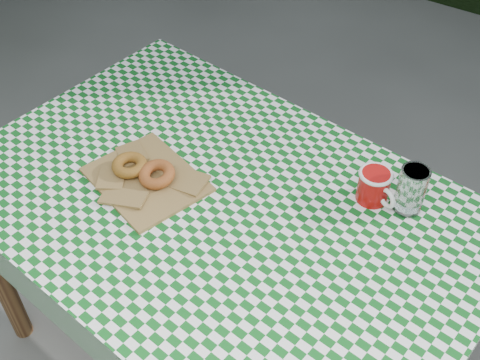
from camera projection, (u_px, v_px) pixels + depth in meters
The scene contains 7 objects.
table at pixel (221, 291), 1.76m from camera, with size 1.31×0.88×0.75m, color #4E2D1A.
tablecloth at pixel (218, 202), 1.49m from camera, with size 1.33×0.90×0.01m, color #0C5217.
paper_bag at pixel (146, 179), 1.54m from camera, with size 0.29×0.23×0.02m, color olive.
bagel_front at pixel (130, 165), 1.54m from camera, with size 0.09×0.09×0.03m, color #8E611D.
bagel_back at pixel (157, 174), 1.52m from camera, with size 0.09×0.09×0.03m, color #944E1E.
coffee_mug at pixel (374, 186), 1.47m from camera, with size 0.16×0.16×0.09m, color #A20C0A, non-canonical shape.
drinking_glass at pixel (411, 190), 1.43m from camera, with size 0.07×0.07×0.13m, color white.
Camera 1 is at (0.44, -0.76, 1.83)m, focal length 44.66 mm.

